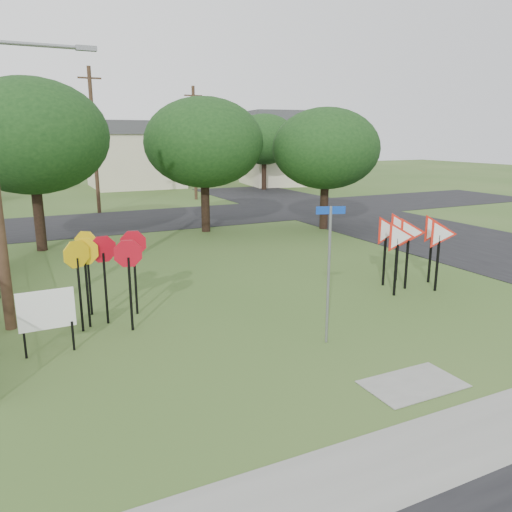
{
  "coord_description": "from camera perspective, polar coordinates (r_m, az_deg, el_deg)",
  "views": [
    {
      "loc": [
        -6.88,
        -9.28,
        4.92
      ],
      "look_at": [
        -0.91,
        3.0,
        1.6
      ],
      "focal_mm": 35.0,
      "sensor_mm": 36.0,
      "label": 1
    }
  ],
  "objects": [
    {
      "name": "sidewalk",
      "position": [
        9.86,
        24.99,
        -17.59
      ],
      "size": [
        30.0,
        1.6,
        0.02
      ],
      "primitive_type": "cube",
      "color": "gray",
      "rests_on": "ground"
    },
    {
      "name": "info_board",
      "position": [
        12.29,
        -22.82,
        -5.94
      ],
      "size": [
        1.23,
        0.07,
        1.54
      ],
      "color": "black",
      "rests_on": "ground"
    },
    {
      "name": "tree_near_mid",
      "position": [
        25.85,
        -5.98,
        12.75
      ],
      "size": [
        6.0,
        6.0,
        6.8
      ],
      "color": "black",
      "rests_on": "ground"
    },
    {
      "name": "house_right",
      "position": [
        51.68,
        2.93,
        12.23
      ],
      "size": [
        8.3,
        8.3,
        7.2
      ],
      "color": "beige",
      "rests_on": "ground"
    },
    {
      "name": "ground",
      "position": [
        12.55,
        9.93,
        -9.62
      ],
      "size": [
        140.0,
        140.0,
        0.0
      ],
      "primitive_type": "plane",
      "color": "#34531F"
    },
    {
      "name": "tree_far_right",
      "position": [
        46.26,
        0.93,
        13.19
      ],
      "size": [
        6.0,
        6.0,
        6.8
      ],
      "color": "black",
      "rests_on": "ground"
    },
    {
      "name": "far_pole_a",
      "position": [
        33.63,
        -18.02,
        12.47
      ],
      "size": [
        1.4,
        0.24,
        9.0
      ],
      "color": "#493322",
      "rests_on": "ground"
    },
    {
      "name": "tree_near_left",
      "position": [
        23.29,
        -24.35,
        12.33
      ],
      "size": [
        6.4,
        6.4,
        7.27
      ],
      "color": "black",
      "rests_on": "ground"
    },
    {
      "name": "yield_sign_cluster",
      "position": [
        16.95,
        17.26,
        2.35
      ],
      "size": [
        3.04,
        2.16,
        2.41
      ],
      "color": "black",
      "rests_on": "ground"
    },
    {
      "name": "street_right",
      "position": [
        27.42,
        18.19,
        2.66
      ],
      "size": [
        8.0,
        50.0,
        0.02
      ],
      "primitive_type": "cube",
      "color": "black",
      "rests_on": "ground"
    },
    {
      "name": "street_far",
      "position": [
        30.47,
        -12.56,
        4.06
      ],
      "size": [
        60.0,
        8.0,
        0.02
      ],
      "primitive_type": "cube",
      "color": "black",
      "rests_on": "ground"
    },
    {
      "name": "street_name_sign",
      "position": [
        11.85,
        8.31,
        -1.28
      ],
      "size": [
        0.66,
        0.24,
        3.33
      ],
      "color": "gray",
      "rests_on": "ground"
    },
    {
      "name": "house_mid",
      "position": [
        50.49,
        -13.73,
        11.27
      ],
      "size": [
        8.4,
        8.4,
        6.2
      ],
      "color": "beige",
      "rests_on": "ground"
    },
    {
      "name": "stop_sign_cluster",
      "position": [
        13.59,
        -17.11,
        -0.26
      ],
      "size": [
        2.26,
        2.0,
        2.41
      ],
      "color": "black",
      "rests_on": "ground"
    },
    {
      "name": "curb_pad",
      "position": [
        10.89,
        17.51,
        -13.79
      ],
      "size": [
        2.0,
        1.2,
        0.02
      ],
      "primitive_type": "cube",
      "color": "gray",
      "rests_on": "ground"
    },
    {
      "name": "far_pole_b",
      "position": [
        39.44,
        -7.03,
        12.73
      ],
      "size": [
        1.4,
        0.24,
        8.5
      ],
      "color": "#493322",
      "rests_on": "ground"
    },
    {
      "name": "tree_near_right",
      "position": [
        26.8,
        7.99,
        12.05
      ],
      "size": [
        5.6,
        5.6,
        6.33
      ],
      "color": "black",
      "rests_on": "ground"
    }
  ]
}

